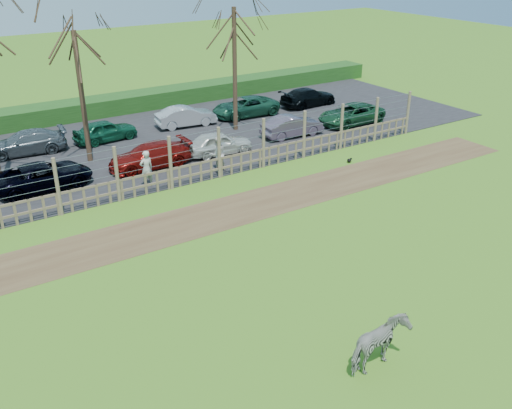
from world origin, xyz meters
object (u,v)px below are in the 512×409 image
car_2 (44,176)px  car_5 (292,126)px  crow (349,160)px  car_10 (105,131)px  tree_right (234,40)px  car_4 (219,143)px  zebra (380,345)px  car_13 (308,97)px  tree_mid (78,66)px  car_11 (186,116)px  car_6 (351,114)px  car_9 (25,143)px  car_3 (150,156)px  visitor_a (147,169)px  car_12 (246,107)px  visitor_b (218,154)px

car_2 → car_5: (13.93, 0.02, 0.00)m
crow → car_10: (-9.26, 9.95, 0.53)m
car_2 → tree_right: bearing=-79.5°
car_2 → car_4: same height
zebra → car_13: 26.15m
crow → car_13: car_13 is taller
tree_mid → car_11: tree_mid is taller
car_6 → car_13: size_ratio=1.04×
car_5 → car_9: 14.50m
car_4 → car_11: same height
tree_right → car_10: 8.82m
car_3 → car_6: same height
car_11 → zebra: bearing=172.5°
car_5 → visitor_a: bearing=106.6°
car_5 → car_12: same height
visitor_a → car_13: visitor_a is taller
car_3 → car_5: same height
visitor_b → car_3: visitor_b is taller
visitor_b → car_3: bearing=-39.8°
car_9 → car_12: 13.47m
car_13 → car_3: bearing=106.8°
tree_mid → visitor_b: bearing=-45.1°
car_9 → car_11: same height
tree_mid → tree_right: bearing=3.2°
car_3 → car_12: same height
car_9 → car_12: same height
car_10 → zebra: bearing=173.0°
car_4 → car_13: same height
visitor_a → car_9: visitor_a is taller
tree_right → visitor_a: size_ratio=4.26×
tree_right → car_2: 13.04m
visitor_b → car_3: (-2.56, 2.29, -0.26)m
crow → tree_mid: bearing=146.4°
car_3 → car_6: bearing=90.9°
visitor_b → car_11: size_ratio=0.47×
car_5 → car_6: size_ratio=0.84×
car_6 → crow: bearing=-43.3°
visitor_b → car_10: bearing=-65.9°
car_2 → car_13: 19.35m
visitor_a → visitor_b: 3.65m
zebra → car_4: 17.28m
car_5 → car_9: (-13.52, 5.23, 0.00)m
visitor_a → car_6: size_ratio=0.40×
visitor_b → car_2: 8.03m
car_11 → car_13: bearing=-85.6°
car_10 → tree_mid: bearing=139.7°
car_9 → car_12: bearing=94.2°
car_5 → visitor_b: bearing=114.4°
visitor_a → visitor_b: (3.65, -0.07, 0.00)m
zebra → car_10: bearing=-9.6°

